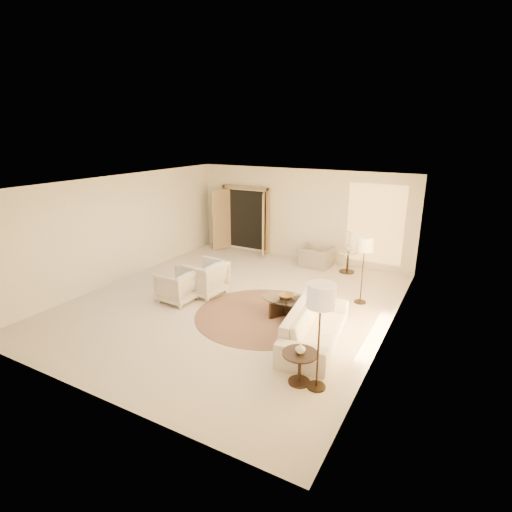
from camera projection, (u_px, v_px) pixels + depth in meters
The scene contains 18 objects.
room at pixel (232, 246), 9.04m from camera, with size 7.04×8.04×2.83m.
windows_right at pixel (389, 271), 7.56m from camera, with size 0.10×6.40×2.40m, color #F5BC62, non-canonical shape.
window_back_corner at pixel (375, 224), 11.30m from camera, with size 1.70×0.10×2.40m, color #F5BC62, non-canonical shape.
curtains_right at pixel (395, 260), 8.35m from camera, with size 0.06×5.20×2.60m, color tan, non-canonical shape.
french_doors at pixel (245, 220), 13.21m from camera, with size 1.95×0.66×2.16m.
area_rug at pixel (262, 315), 8.78m from camera, with size 2.96×2.96×0.01m, color #492C20.
sofa at pixel (315, 326), 7.58m from camera, with size 2.32×0.91×0.68m, color silver.
armchair_left at pixel (205, 276), 9.84m from camera, with size 0.90×0.84×0.93m, color silver.
armchair_right at pixel (177, 285), 9.42m from camera, with size 0.80×0.75×0.82m, color silver.
accent_chair at pixel (316, 254), 11.83m from camera, with size 0.93×0.60×0.81m, color gray.
coffee_table at pixel (286, 304), 8.73m from camera, with size 1.20×1.20×0.41m.
end_table at pixel (300, 362), 6.34m from camera, with size 0.57×0.57×0.54m.
side_table at pixel (348, 259), 11.35m from camera, with size 0.55×0.55×0.64m.
floor_lamp_near at pixel (365, 247), 9.03m from camera, with size 0.39×0.39×1.61m.
floor_lamp_far at pixel (321, 301), 5.87m from camera, with size 0.43×0.43×1.76m.
bowl at pixel (286, 296), 8.67m from camera, with size 0.34×0.34×0.08m, color brown.
end_vase at pixel (300, 348), 6.26m from camera, with size 0.16×0.16×0.17m, color white.
side_vase at pixel (349, 247), 11.24m from camera, with size 0.23×0.23×0.25m, color white.
Camera 1 is at (4.66, -7.36, 3.88)m, focal length 28.00 mm.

